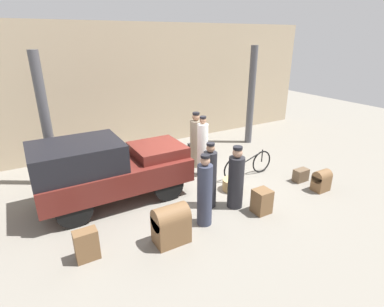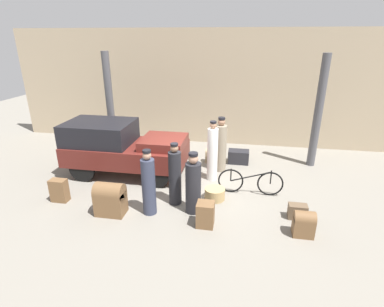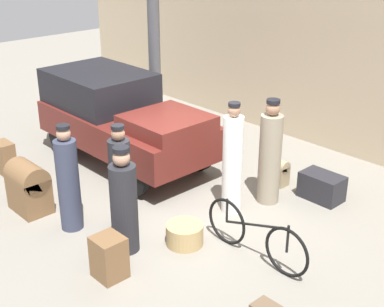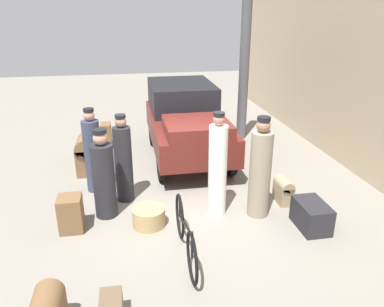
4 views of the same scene
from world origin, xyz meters
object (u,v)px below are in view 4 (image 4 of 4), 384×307
(conductor_in_dark_uniform, at_px, (93,154))
(porter_standing_middle, at_px, (123,162))
(truck, at_px, (186,119))
(porter_lifting_near_truck, at_px, (218,168))
(trunk_large_brown, at_px, (106,135))
(wicker_basket, at_px, (149,217))
(trunk_wicker_pale, at_px, (71,214))
(bicycle, at_px, (185,235))
(suitcase_tan_flat, at_px, (284,190))
(porter_carrying_trunk, at_px, (260,172))
(suitcase_black_upright, at_px, (311,215))
(trunk_barrel_dark, at_px, (88,154))
(porter_with_bicycle, at_px, (104,178))

(conductor_in_dark_uniform, bearing_deg, porter_standing_middle, 48.27)
(truck, distance_m, porter_standing_middle, 2.62)
(porter_lifting_near_truck, distance_m, trunk_large_brown, 4.45)
(porter_standing_middle, bearing_deg, conductor_in_dark_uniform, -131.73)
(wicker_basket, relative_size, conductor_in_dark_uniform, 0.33)
(porter_standing_middle, xyz_separation_m, trunk_wicker_pale, (0.93, -0.90, -0.48))
(wicker_basket, xyz_separation_m, porter_lifting_near_truck, (-0.22, 1.24, 0.71))
(bicycle, height_order, suitcase_tan_flat, bicycle)
(truck, height_order, porter_lifting_near_truck, porter_lifting_near_truck)
(porter_carrying_trunk, relative_size, trunk_wicker_pale, 3.01)
(wicker_basket, bearing_deg, porter_carrying_trunk, 90.74)
(porter_lifting_near_truck, relative_size, suitcase_black_upright, 2.61)
(porter_lifting_near_truck, height_order, suitcase_tan_flat, porter_lifting_near_truck)
(truck, relative_size, wicker_basket, 6.81)
(porter_carrying_trunk, height_order, porter_lifting_near_truck, porter_lifting_near_truck)
(porter_standing_middle, relative_size, suitcase_black_upright, 2.36)
(wicker_basket, height_order, suitcase_black_upright, suitcase_black_upright)
(truck, xyz_separation_m, porter_carrying_trunk, (3.11, 0.79, -0.11))
(trunk_barrel_dark, bearing_deg, suitcase_black_upright, 51.56)
(trunk_large_brown, height_order, trunk_barrel_dark, trunk_barrel_dark)
(conductor_in_dark_uniform, xyz_separation_m, porter_lifting_near_truck, (1.33, 2.20, 0.09))
(wicker_basket, relative_size, suitcase_tan_flat, 1.13)
(truck, bearing_deg, trunk_barrel_dark, -74.66)
(trunk_barrel_dark, xyz_separation_m, suitcase_black_upright, (3.05, 3.85, -0.21))
(trunk_wicker_pale, bearing_deg, porter_carrying_trunk, 88.79)
(trunk_large_brown, bearing_deg, suitcase_black_upright, 36.75)
(wicker_basket, relative_size, porter_standing_middle, 0.33)
(porter_standing_middle, distance_m, porter_with_bicycle, 0.64)
(suitcase_tan_flat, bearing_deg, trunk_wicker_pale, -86.04)
(trunk_large_brown, bearing_deg, porter_lifting_near_truck, 27.79)
(truck, bearing_deg, porter_standing_middle, -35.98)
(porter_lifting_near_truck, bearing_deg, suitcase_black_upright, 61.62)
(truck, relative_size, suitcase_black_upright, 5.26)
(porter_carrying_trunk, relative_size, porter_lifting_near_truck, 0.97)
(truck, height_order, porter_carrying_trunk, porter_carrying_trunk)
(trunk_large_brown, bearing_deg, porter_carrying_trunk, 34.02)
(porter_lifting_near_truck, bearing_deg, wicker_basket, -80.07)
(suitcase_tan_flat, bearing_deg, porter_carrying_trunk, -61.93)
(porter_with_bicycle, distance_m, trunk_wicker_pale, 0.80)
(trunk_large_brown, bearing_deg, porter_standing_middle, 8.17)
(truck, distance_m, trunk_wicker_pale, 3.95)
(conductor_in_dark_uniform, distance_m, porter_lifting_near_truck, 2.57)
(porter_standing_middle, relative_size, suitcase_tan_flat, 3.44)
(bicycle, relative_size, wicker_basket, 3.27)
(porter_lifting_near_truck, height_order, trunk_wicker_pale, porter_lifting_near_truck)
(porter_standing_middle, bearing_deg, suitcase_black_upright, 62.61)
(suitcase_tan_flat, bearing_deg, porter_standing_middle, -102.64)
(trunk_barrel_dark, bearing_deg, trunk_wicker_pale, -2.43)
(porter_standing_middle, xyz_separation_m, porter_lifting_near_truck, (0.80, 1.61, 0.09))
(conductor_in_dark_uniform, height_order, porter_carrying_trunk, porter_carrying_trunk)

